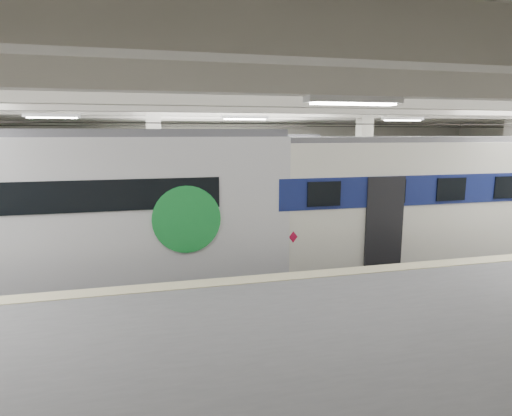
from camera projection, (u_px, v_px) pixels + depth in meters
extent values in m
cube|color=black|center=(259.00, 278.00, 13.37)|extent=(36.00, 24.00, 0.10)
cube|color=silver|center=(259.00, 94.00, 12.40)|extent=(36.00, 24.00, 0.20)
cube|color=beige|center=(212.00, 165.00, 22.44)|extent=(30.00, 0.10, 5.50)
cube|color=#59595B|center=(357.00, 371.00, 7.05)|extent=(30.00, 7.00, 1.10)
cube|color=#C2B789|center=(294.00, 276.00, 10.06)|extent=(30.00, 0.50, 0.02)
cube|color=beige|center=(156.00, 181.00, 15.04)|extent=(0.50, 0.50, 5.50)
cube|color=beige|center=(363.00, 176.00, 16.94)|extent=(0.50, 0.50, 5.50)
cube|color=beige|center=(509.00, 172.00, 18.60)|extent=(0.50, 0.50, 5.50)
cube|color=beige|center=(259.00, 104.00, 12.45)|extent=(30.00, 18.00, 0.50)
cube|color=#59544C|center=(259.00, 274.00, 13.35)|extent=(30.00, 1.52, 0.16)
cube|color=#59544C|center=(228.00, 234.00, 18.60)|extent=(30.00, 1.52, 0.16)
cylinder|color=black|center=(259.00, 124.00, 12.54)|extent=(30.00, 0.03, 0.03)
cylinder|color=black|center=(227.00, 126.00, 17.80)|extent=(30.00, 0.03, 0.03)
cube|color=white|center=(280.00, 113.00, 10.59)|extent=(26.00, 8.40, 0.12)
cube|color=silver|center=(49.00, 208.00, 11.54)|extent=(12.77, 2.85, 3.83)
ellipsoid|color=silver|center=(275.00, 200.00, 13.06)|extent=(2.26, 2.79, 3.75)
ellipsoid|color=#AB0E32|center=(279.00, 226.00, 13.23)|extent=(2.40, 2.85, 2.30)
cylinder|color=#198A35|center=(187.00, 219.00, 11.03)|extent=(1.77, 0.06, 1.77)
cube|color=#4C4C51|center=(42.00, 133.00, 11.19)|extent=(12.77, 2.34, 0.20)
cube|color=black|center=(55.00, 281.00, 11.90)|extent=(12.77, 1.99, 0.70)
cube|color=silver|center=(447.00, 196.00, 14.53)|extent=(12.81, 2.81, 3.64)
cube|color=navy|center=(448.00, 183.00, 14.45)|extent=(12.85, 2.87, 0.89)
cube|color=#B20B10|center=(264.00, 220.00, 13.08)|extent=(0.08, 2.39, 2.00)
cube|color=black|center=(265.00, 170.00, 12.82)|extent=(0.08, 2.25, 1.31)
cube|color=#4C4C51|center=(452.00, 139.00, 14.20)|extent=(12.81, 2.19, 0.16)
cube|color=black|center=(443.00, 252.00, 14.87)|extent=(12.81, 1.97, 0.70)
cube|color=silver|center=(154.00, 185.00, 17.48)|extent=(13.56, 2.76, 3.68)
cube|color=#198A35|center=(153.00, 173.00, 17.40)|extent=(13.60, 2.82, 0.77)
cube|color=#4C4C51|center=(152.00, 137.00, 17.15)|extent=(13.55, 2.28, 0.16)
cube|color=black|center=(156.00, 233.00, 17.84)|extent=(13.55, 2.47, 0.60)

